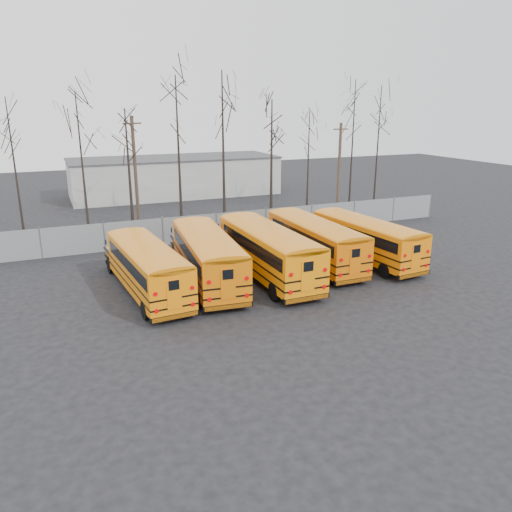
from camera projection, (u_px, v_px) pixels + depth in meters
name	position (u px, v px, depth m)	size (l,w,h in m)	color
ground	(289.00, 294.00, 26.50)	(120.00, 120.00, 0.00)	black
fence	(216.00, 227.00, 36.77)	(40.00, 0.04, 2.00)	gray
distant_building	(175.00, 177.00, 54.83)	(22.00, 8.00, 4.00)	beige
bus_a	(147.00, 264.00, 26.01)	(3.08, 10.13, 2.79)	black
bus_b	(207.00, 253.00, 27.57)	(3.45, 10.80, 2.97)	black
bus_c	(266.00, 248.00, 28.47)	(2.59, 11.00, 3.07)	black
bus_d	(313.00, 238.00, 30.82)	(2.41, 10.41, 2.91)	black
bus_e	(364.00, 236.00, 31.54)	(3.17, 10.20, 2.81)	black
utility_pole_left	(135.00, 171.00, 40.17)	(1.53, 0.58, 8.78)	#433126
utility_pole_right	(339.00, 169.00, 44.27)	(1.44, 0.25, 8.11)	#493729
tree_1	(16.00, 173.00, 34.86)	(0.26, 0.26, 10.13)	black
tree_2	(83.00, 172.00, 33.76)	(0.26, 0.26, 10.46)	black
tree_3	(129.00, 171.00, 38.97)	(0.26, 0.26, 9.34)	black
tree_4	(179.00, 154.00, 39.11)	(0.26, 0.26, 11.78)	black
tree_5	(223.00, 151.00, 39.40)	(0.26, 0.26, 12.14)	black
tree_6	(271.00, 163.00, 40.62)	(0.26, 0.26, 10.03)	black
tree_7	(308.00, 163.00, 44.82)	(0.26, 0.26, 9.20)	black
tree_8	(352.00, 148.00, 44.75)	(0.26, 0.26, 11.72)	black
tree_9	(377.00, 149.00, 46.25)	(0.26, 0.26, 11.31)	black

